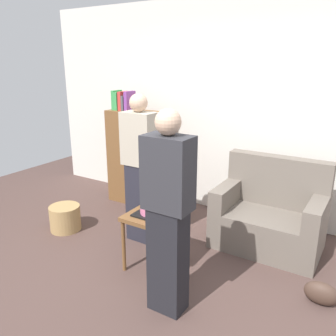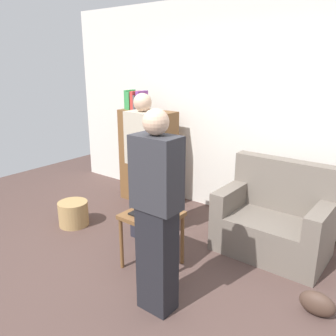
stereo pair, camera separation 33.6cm
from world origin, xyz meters
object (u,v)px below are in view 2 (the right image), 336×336
at_px(person_blowing_candles, 144,168).
at_px(wicker_basket, 73,213).
at_px(birthday_cake, 152,209).
at_px(couch, 274,221).
at_px(side_table, 152,221).
at_px(person_holding_cake, 157,214).
at_px(handbag, 317,304).
at_px(bookshelf, 148,155).

distance_m(person_blowing_candles, wicker_basket, 1.17).
height_order(birthday_cake, person_blowing_candles, person_blowing_candles).
distance_m(couch, side_table, 1.30).
height_order(birthday_cake, person_holding_cake, person_holding_cake).
height_order(birthday_cake, handbag, birthday_cake).
distance_m(person_blowing_candles, handbag, 2.07).
height_order(person_blowing_candles, person_holding_cake, same).
bearing_deg(person_blowing_candles, bookshelf, 150.74).
distance_m(bookshelf, handbag, 2.86).
height_order(person_holding_cake, handbag, person_holding_cake).
xyz_separation_m(bookshelf, side_table, (1.14, -1.25, -0.20)).
bearing_deg(person_blowing_candles, side_table, -19.92).
bearing_deg(bookshelf, person_blowing_candles, -50.96).
height_order(couch, handbag, couch).
xyz_separation_m(birthday_cake, wicker_basket, (-1.35, 0.09, -0.46)).
height_order(side_table, birthday_cake, birthday_cake).
bearing_deg(handbag, person_holding_cake, -146.11).
distance_m(bookshelf, person_blowing_candles, 1.12).
xyz_separation_m(side_table, person_blowing_candles, (-0.45, 0.40, 0.36)).
bearing_deg(side_table, bookshelf, 132.31).
relative_size(birthday_cake, person_blowing_candles, 0.20).
xyz_separation_m(couch, person_blowing_candles, (-1.27, -0.61, 0.49)).
bearing_deg(couch, birthday_cake, -129.20).
bearing_deg(couch, side_table, -129.20).
bearing_deg(person_holding_cake, birthday_cake, -50.12).
bearing_deg(bookshelf, wicker_basket, -99.87).
bearing_deg(handbag, couch, 132.20).
bearing_deg(couch, handbag, -47.80).
bearing_deg(bookshelf, birthday_cake, -47.69).
bearing_deg(couch, person_holding_cake, -105.12).
relative_size(bookshelf, wicker_basket, 4.33).
bearing_deg(person_holding_cake, wicker_basket, -20.96).
xyz_separation_m(person_holding_cake, wicker_basket, (-1.77, 0.52, -0.68)).
distance_m(couch, person_blowing_candles, 1.49).
xyz_separation_m(couch, person_holding_cake, (-0.39, -1.44, 0.49)).
height_order(birthday_cake, wicker_basket, birthday_cake).
xyz_separation_m(couch, handbag, (0.67, -0.73, -0.24)).
relative_size(side_table, handbag, 2.00).
relative_size(couch, wicker_basket, 3.06).
height_order(wicker_basket, handbag, wicker_basket).
distance_m(bookshelf, side_table, 1.71).
xyz_separation_m(bookshelf, birthday_cake, (1.14, -1.25, -0.06)).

